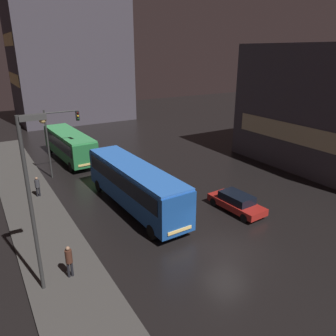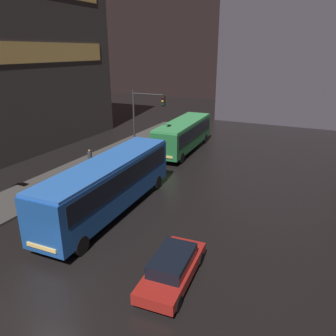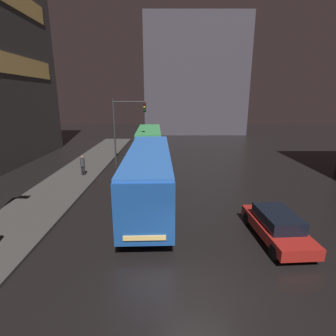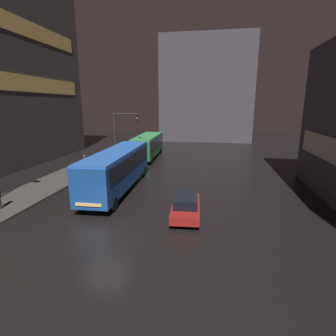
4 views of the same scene
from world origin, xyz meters
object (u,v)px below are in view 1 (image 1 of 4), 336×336
(bus_near, at_px, (134,182))
(car_taxi, at_px, (236,202))
(street_lamp_sidewalk, at_px, (33,183))
(pedestrian_mid, at_px, (37,185))
(bus_far, at_px, (69,143))
(pedestrian_near, at_px, (69,259))
(traffic_light_main, at_px, (58,132))

(bus_near, distance_m, car_taxi, 7.79)
(street_lamp_sidewalk, bearing_deg, pedestrian_mid, 81.47)
(car_taxi, bearing_deg, bus_far, -72.36)
(pedestrian_near, bearing_deg, car_taxi, -63.00)
(car_taxi, height_order, traffic_light_main, traffic_light_main)
(bus_far, bearing_deg, traffic_light_main, 63.56)
(street_lamp_sidewalk, bearing_deg, pedestrian_near, 8.88)
(bus_near, distance_m, bus_far, 14.35)
(car_taxi, distance_m, traffic_light_main, 17.35)
(bus_far, xyz_separation_m, street_lamp_sidewalk, (-6.76, -20.26, 3.93))
(bus_far, height_order, traffic_light_main, traffic_light_main)
(bus_far, relative_size, pedestrian_mid, 6.25)
(bus_near, bearing_deg, car_taxi, 143.27)
(bus_near, height_order, street_lamp_sidewalk, street_lamp_sidewalk)
(bus_near, height_order, pedestrian_near, bus_near)
(car_taxi, xyz_separation_m, street_lamp_sidewalk, (-14.05, -1.57, 5.11))
(pedestrian_mid, bearing_deg, traffic_light_main, 108.78)
(bus_near, relative_size, car_taxi, 2.56)
(bus_near, xyz_separation_m, pedestrian_near, (-6.55, -5.75, -0.88))
(pedestrian_near, relative_size, traffic_light_main, 0.29)
(bus_near, bearing_deg, street_lamp_sidewalk, 35.50)
(traffic_light_main, bearing_deg, bus_far, 66.25)
(bus_near, relative_size, bus_far, 1.14)
(car_taxi, bearing_deg, street_lamp_sidewalk, 2.71)
(pedestrian_near, relative_size, street_lamp_sidewalk, 0.21)
(bus_far, relative_size, street_lamp_sidewalk, 1.20)
(pedestrian_mid, bearing_deg, street_lamp_sidewalk, -43.29)
(car_taxi, distance_m, pedestrian_mid, 15.92)
(pedestrian_mid, relative_size, traffic_light_main, 0.26)
(car_taxi, distance_m, pedestrian_near, 12.92)
(bus_near, relative_size, traffic_light_main, 1.86)
(bus_near, height_order, car_taxi, bus_near)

